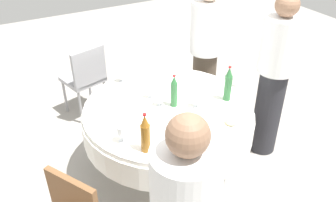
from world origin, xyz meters
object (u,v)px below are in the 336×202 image
(plate_north, at_px, (230,124))
(dining_table, at_px, (168,121))
(wine_glass_far, at_px, (160,96))
(bottle_green_near, at_px, (174,92))
(wine_glass_mid, at_px, (151,88))
(plate_left, at_px, (142,118))
(person_south, at_px, (206,51))
(plate_right, at_px, (113,108))
(wine_glass_right, at_px, (122,72))
(wine_glass_east, at_px, (122,130))
(wine_glass_inner, at_px, (197,97))
(bottle_amber_rear, at_px, (145,134))
(bottle_green_south, at_px, (228,84))
(chair_east, at_px, (86,76))
(person_rear, at_px, (274,77))
(plate_front, at_px, (186,132))

(plate_north, bearing_deg, dining_table, -146.99)
(wine_glass_far, bearing_deg, bottle_green_near, 62.92)
(wine_glass_mid, bearing_deg, bottle_green_near, 29.62)
(bottle_green_near, height_order, plate_left, bottle_green_near)
(plate_left, bearing_deg, person_south, 122.66)
(dining_table, height_order, plate_right, plate_right)
(dining_table, height_order, wine_glass_right, wine_glass_right)
(wine_glass_east, height_order, wine_glass_inner, wine_glass_inner)
(bottle_amber_rear, height_order, plate_left, bottle_amber_rear)
(plate_north, bearing_deg, wine_glass_far, -145.51)
(bottle_green_south, bearing_deg, bottle_amber_rear, -73.53)
(bottle_amber_rear, xyz_separation_m, wine_glass_mid, (-0.62, 0.35, -0.04))
(wine_glass_inner, height_order, plate_north, wine_glass_inner)
(dining_table, distance_m, bottle_green_south, 0.61)
(bottle_amber_rear, relative_size, wine_glass_mid, 2.17)
(dining_table, bearing_deg, chair_east, -164.88)
(wine_glass_east, height_order, person_rear, person_rear)
(chair_east, bearing_deg, plate_left, -101.91)
(dining_table, height_order, chair_east, chair_east)
(person_south, bearing_deg, dining_table, -90.00)
(bottle_green_near, relative_size, plate_front, 1.33)
(wine_glass_far, height_order, plate_right, wine_glass_far)
(wine_glass_east, relative_size, person_south, 0.09)
(plate_front, bearing_deg, plate_north, 77.93)
(plate_right, xyz_separation_m, plate_front, (0.58, 0.37, 0.00))
(chair_east, bearing_deg, person_south, -44.56)
(wine_glass_mid, distance_m, plate_left, 0.34)
(plate_right, relative_size, plate_north, 0.99)
(person_rear, bearing_deg, plate_right, -94.53)
(bottle_green_south, distance_m, wine_glass_inner, 0.30)
(wine_glass_mid, xyz_separation_m, wine_glass_right, (-0.40, -0.11, -0.00))
(wine_glass_east, xyz_separation_m, chair_east, (-1.53, 0.17, -0.32))
(wine_glass_right, bearing_deg, bottle_amber_rear, -13.17)
(wine_glass_right, bearing_deg, wine_glass_east, -22.44)
(wine_glass_right, distance_m, person_rear, 1.42)
(wine_glass_east, bearing_deg, person_south, 123.48)
(wine_glass_east, distance_m, chair_east, 1.57)
(wine_glass_mid, relative_size, plate_right, 0.66)
(wine_glass_inner, height_order, chair_east, wine_glass_inner)
(bottle_amber_rear, relative_size, wine_glass_inner, 2.25)
(wine_glass_far, height_order, wine_glass_east, wine_glass_east)
(wine_glass_mid, bearing_deg, bottle_amber_rear, -29.57)
(wine_glass_east, height_order, chair_east, wine_glass_east)
(bottle_amber_rear, distance_m, wine_glass_inner, 0.69)
(wine_glass_inner, distance_m, plate_left, 0.50)
(wine_glass_east, bearing_deg, person_rear, 92.77)
(plate_north, xyz_separation_m, person_rear, (-0.30, 0.72, 0.09))
(dining_table, relative_size, bottle_green_near, 4.99)
(wine_glass_far, height_order, plate_front, wine_glass_far)
(plate_front, relative_size, plate_north, 1.00)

